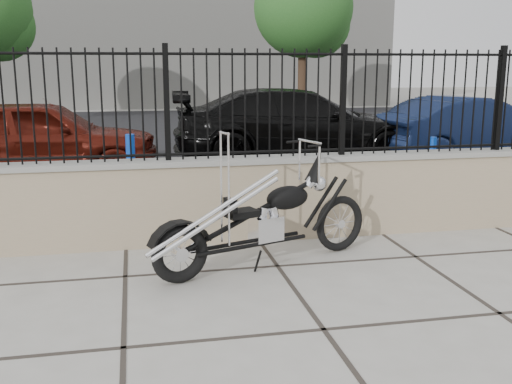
{
  "coord_description": "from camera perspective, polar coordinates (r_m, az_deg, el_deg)",
  "views": [
    {
      "loc": [
        -1.36,
        -4.07,
        1.99
      ],
      "look_at": [
        -0.15,
        1.83,
        0.7
      ],
      "focal_mm": 42.0,
      "sensor_mm": 36.0,
      "label": 1
    }
  ],
  "objects": [
    {
      "name": "chopper_motorcycle",
      "position": [
        5.87,
        0.59,
        -0.6
      ],
      "size": [
        2.35,
        1.17,
        1.41
      ],
      "primitive_type": null,
      "rotation": [
        0.0,
        0.0,
        0.34
      ],
      "color": "black",
      "rests_on": "ground_plane"
    },
    {
      "name": "retaining_wall",
      "position": [
        6.87,
        0.13,
        -0.62
      ],
      "size": [
        14.0,
        0.36,
        0.96
      ],
      "primitive_type": "cube",
      "color": "gray",
      "rests_on": "ground_plane"
    },
    {
      "name": "car_red",
      "position": [
        11.5,
        -19.69,
        4.94
      ],
      "size": [
        4.2,
        1.89,
        1.4
      ],
      "primitive_type": "imported",
      "rotation": [
        0.0,
        0.0,
        1.51
      ],
      "color": "#4D120B",
      "rests_on": "parking_lot"
    },
    {
      "name": "background_building",
      "position": [
        30.66,
        -9.39,
        15.69
      ],
      "size": [
        22.0,
        6.0,
        8.0
      ],
      "primitive_type": "cube",
      "color": "beige",
      "rests_on": "ground_plane"
    },
    {
      "name": "tree_right",
      "position": [
        21.72,
        4.55,
        17.54
      ],
      "size": [
        3.44,
        3.44,
        5.81
      ],
      "rotation": [
        0.0,
        0.0,
        0.42
      ],
      "color": "#382619",
      "rests_on": "ground_plane"
    },
    {
      "name": "car_black",
      "position": [
        12.5,
        4.08,
        6.37
      ],
      "size": [
        5.31,
        2.46,
        1.5
      ],
      "primitive_type": "imported",
      "rotation": [
        0.0,
        0.0,
        1.5
      ],
      "color": "black",
      "rests_on": "parking_lot"
    },
    {
      "name": "bollard_b",
      "position": [
        10.06,
        16.43,
        2.64
      ],
      "size": [
        0.13,
        0.13,
        0.85
      ],
      "primitive_type": "cylinder",
      "rotation": [
        0.0,
        0.0,
        -0.35
      ],
      "color": "#0D23C5",
      "rests_on": "ground_plane"
    },
    {
      "name": "parking_lot",
      "position": [
        16.74,
        -6.88,
        5.17
      ],
      "size": [
        30.0,
        30.0,
        0.0
      ],
      "primitive_type": "plane",
      "color": "black",
      "rests_on": "ground"
    },
    {
      "name": "ground_plane",
      "position": [
        4.73,
        6.46,
        -12.91
      ],
      "size": [
        90.0,
        90.0,
        0.0
      ],
      "primitive_type": "plane",
      "color": "#99968E",
      "rests_on": "ground"
    },
    {
      "name": "bollard_a",
      "position": [
        8.5,
        -11.79,
        1.89
      ],
      "size": [
        0.15,
        0.15,
        1.05
      ],
      "primitive_type": "cylinder",
      "rotation": [
        0.0,
        0.0,
        -0.18
      ],
      "color": "#0B26A5",
      "rests_on": "ground_plane"
    },
    {
      "name": "car_blue",
      "position": [
        13.37,
        19.64,
        5.72
      ],
      "size": [
        4.23,
        2.03,
        1.34
      ],
      "primitive_type": "imported",
      "rotation": [
        0.0,
        0.0,
        1.73
      ],
      "color": "#0E1734",
      "rests_on": "parking_lot"
    },
    {
      "name": "iron_fence",
      "position": [
        6.72,
        0.13,
        8.4
      ],
      "size": [
        14.0,
        0.08,
        1.2
      ],
      "primitive_type": "cube",
      "color": "black",
      "rests_on": "retaining_wall"
    }
  ]
}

